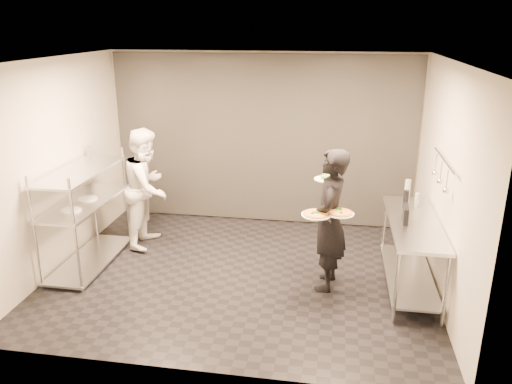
% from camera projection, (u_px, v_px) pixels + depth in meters
% --- Properties ---
extents(room_shell, '(5.00, 4.00, 2.80)m').
position_uv_depth(room_shell, '(254.00, 152.00, 7.37)').
color(room_shell, black).
rests_on(room_shell, ground).
extents(pass_rack, '(0.60, 1.60, 1.50)m').
position_uv_depth(pass_rack, '(85.00, 212.00, 6.80)').
color(pass_rack, '#B2B4B9').
rests_on(pass_rack, ground).
extents(prep_counter, '(0.60, 1.80, 0.92)m').
position_uv_depth(prep_counter, '(412.00, 243.00, 6.19)').
color(prep_counter, '#B2B4B9').
rests_on(prep_counter, ground).
extents(utensil_rail, '(0.07, 1.20, 0.31)m').
position_uv_depth(utensil_rail, '(442.00, 173.00, 5.85)').
color(utensil_rail, '#B2B4B9').
rests_on(utensil_rail, room_shell).
extents(waiter, '(0.50, 0.70, 1.81)m').
position_uv_depth(waiter, '(329.00, 220.00, 6.15)').
color(waiter, black).
rests_on(waiter, ground).
extents(chef, '(0.70, 0.88, 1.78)m').
position_uv_depth(chef, '(147.00, 187.00, 7.41)').
color(chef, white).
rests_on(chef, ground).
extents(pizza_plate_near, '(0.36, 0.36, 0.05)m').
position_uv_depth(pizza_plate_near, '(316.00, 214.00, 5.89)').
color(pizza_plate_near, white).
rests_on(pizza_plate_near, waiter).
extents(pizza_plate_far, '(0.33, 0.33, 0.05)m').
position_uv_depth(pizza_plate_far, '(340.00, 213.00, 5.91)').
color(pizza_plate_far, white).
rests_on(pizza_plate_far, waiter).
extents(salad_plate, '(0.29, 0.29, 0.07)m').
position_uv_depth(salad_plate, '(326.00, 178.00, 6.30)').
color(salad_plate, white).
rests_on(salad_plate, waiter).
extents(pos_monitor, '(0.07, 0.28, 0.20)m').
position_uv_depth(pos_monitor, '(406.00, 214.00, 6.03)').
color(pos_monitor, black).
rests_on(pos_monitor, prep_counter).
extents(bottle_green, '(0.08, 0.08, 0.28)m').
position_uv_depth(bottle_green, '(407.00, 189.00, 6.79)').
color(bottle_green, gray).
rests_on(bottle_green, prep_counter).
extents(bottle_clear, '(0.06, 0.06, 0.19)m').
position_uv_depth(bottle_clear, '(417.00, 200.00, 6.53)').
color(bottle_clear, gray).
rests_on(bottle_clear, prep_counter).
extents(bottle_dark, '(0.07, 0.07, 0.24)m').
position_uv_depth(bottle_dark, '(406.00, 199.00, 6.47)').
color(bottle_dark, black).
rests_on(bottle_dark, prep_counter).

